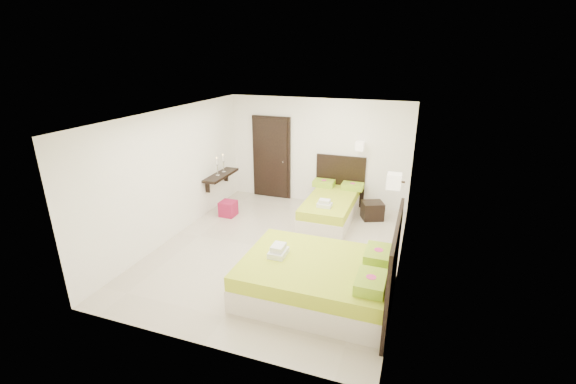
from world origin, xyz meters
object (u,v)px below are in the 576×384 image
(bed_double, at_px, (322,278))
(nightstand, at_px, (372,210))
(bed_single, at_px, (331,205))
(ottoman, at_px, (228,209))

(bed_double, height_order, nightstand, bed_double)
(bed_double, bearing_deg, nightstand, 84.43)
(bed_single, relative_size, nightstand, 4.43)
(nightstand, height_order, ottoman, nightstand)
(bed_double, bearing_deg, ottoman, 140.62)
(nightstand, distance_m, ottoman, 3.33)
(nightstand, xyz_separation_m, ottoman, (-3.20, -0.94, -0.03))
(bed_single, xyz_separation_m, bed_double, (0.58, -3.03, 0.03))
(nightstand, bearing_deg, bed_double, -119.22)
(ottoman, bearing_deg, nightstand, 16.34)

